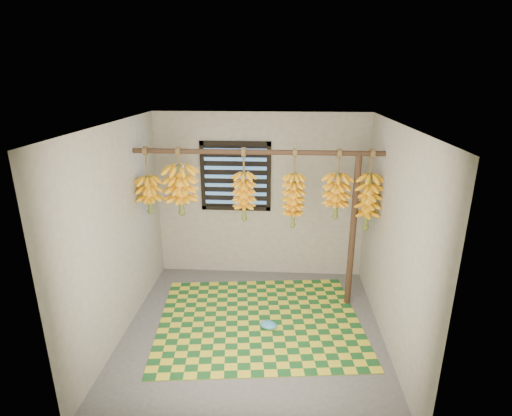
# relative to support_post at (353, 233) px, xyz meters

# --- Properties ---
(floor) EXTENTS (3.00, 3.00, 0.01)m
(floor) POSITION_rel_support_post_xyz_m (-1.20, -0.70, -1.00)
(floor) COLOR #4C4C4C
(floor) RESTS_ON ground
(ceiling) EXTENTS (3.00, 3.00, 0.01)m
(ceiling) POSITION_rel_support_post_xyz_m (-1.20, -0.70, 1.40)
(ceiling) COLOR silver
(ceiling) RESTS_ON wall_back
(wall_back) EXTENTS (3.00, 0.01, 2.40)m
(wall_back) POSITION_rel_support_post_xyz_m (-1.20, 0.80, 0.20)
(wall_back) COLOR gray
(wall_back) RESTS_ON floor
(wall_left) EXTENTS (0.01, 3.00, 2.40)m
(wall_left) POSITION_rel_support_post_xyz_m (-2.71, -0.70, 0.20)
(wall_left) COLOR gray
(wall_left) RESTS_ON floor
(wall_right) EXTENTS (0.01, 3.00, 2.40)m
(wall_right) POSITION_rel_support_post_xyz_m (0.30, -0.70, 0.20)
(wall_right) COLOR gray
(wall_right) RESTS_ON floor
(window) EXTENTS (1.00, 0.04, 1.00)m
(window) POSITION_rel_support_post_xyz_m (-1.55, 0.78, 0.50)
(window) COLOR black
(window) RESTS_ON wall_back
(hanging_pole) EXTENTS (3.00, 0.06, 0.06)m
(hanging_pole) POSITION_rel_support_post_xyz_m (-1.20, 0.00, 1.00)
(hanging_pole) COLOR #3F2A1B
(hanging_pole) RESTS_ON wall_left
(support_post) EXTENTS (0.08, 0.08, 2.00)m
(support_post) POSITION_rel_support_post_xyz_m (0.00, 0.00, 0.00)
(support_post) COLOR #3F2A1B
(support_post) RESTS_ON floor
(woven_mat) EXTENTS (2.63, 2.20, 0.01)m
(woven_mat) POSITION_rel_support_post_xyz_m (-1.14, -0.49, -0.99)
(woven_mat) COLOR #174E20
(woven_mat) RESTS_ON floor
(plastic_bag) EXTENTS (0.24, 0.21, 0.08)m
(plastic_bag) POSITION_rel_support_post_xyz_m (-1.02, -0.64, -0.95)
(plastic_bag) COLOR #368ECA
(plastic_bag) RESTS_ON woven_mat
(banana_bunch_a) EXTENTS (0.31, 0.31, 0.84)m
(banana_bunch_a) POSITION_rel_support_post_xyz_m (-2.55, 0.00, 0.45)
(banana_bunch_a) COLOR brown
(banana_bunch_a) RESTS_ON hanging_pole
(banana_bunch_b) EXTENTS (0.40, 0.40, 0.85)m
(banana_bunch_b) POSITION_rel_support_post_xyz_m (-2.15, 0.00, 0.52)
(banana_bunch_b) COLOR brown
(banana_bunch_b) RESTS_ON hanging_pole
(banana_bunch_c) EXTENTS (0.29, 0.29, 0.91)m
(banana_bunch_c) POSITION_rel_support_post_xyz_m (-1.36, 0.00, 0.45)
(banana_bunch_c) COLOR brown
(banana_bunch_c) RESTS_ON hanging_pole
(banana_bunch_d) EXTENTS (0.28, 0.28, 0.99)m
(banana_bunch_d) POSITION_rel_support_post_xyz_m (-0.75, 0.00, 0.41)
(banana_bunch_d) COLOR brown
(banana_bunch_d) RESTS_ON hanging_pole
(banana_bunch_e) EXTENTS (0.33, 0.33, 0.86)m
(banana_bunch_e) POSITION_rel_support_post_xyz_m (-0.23, 0.00, 0.48)
(banana_bunch_e) COLOR brown
(banana_bunch_e) RESTS_ON hanging_pole
(banana_bunch_f) EXTENTS (0.30, 0.30, 0.99)m
(banana_bunch_f) POSITION_rel_support_post_xyz_m (0.15, 0.00, 0.41)
(banana_bunch_f) COLOR brown
(banana_bunch_f) RESTS_ON hanging_pole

